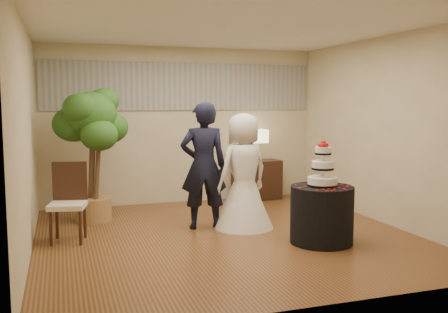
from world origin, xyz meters
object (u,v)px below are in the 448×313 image
object	(u,v)px
groom	(204,166)
cake_table	(322,215)
bride	(244,171)
ficus_tree	(92,154)
side_chair	(68,203)
table_lamp	(257,145)
console	(257,180)
wedding_cake	(323,163)

from	to	relation	value
groom	cake_table	xyz separation A→B (m)	(1.25, -1.21, -0.54)
bride	ficus_tree	size ratio (longest dim) A/B	0.80
side_chair	table_lamp	bearing A→B (deg)	40.16
ficus_tree	side_chair	bearing A→B (deg)	-109.44
groom	console	size ratio (longest dim) A/B	2.07
cake_table	wedding_cake	bearing A→B (deg)	0.00
cake_table	ficus_tree	distance (m)	3.56
console	ficus_tree	bearing A→B (deg)	-173.06
groom	console	xyz separation A→B (m)	(1.53, 1.73, -0.55)
wedding_cake	ficus_tree	bearing A→B (deg)	141.62
wedding_cake	cake_table	bearing A→B (deg)	0.00
groom	side_chair	bearing A→B (deg)	12.30
console	bride	bearing A→B (deg)	-124.61
console	cake_table	bearing A→B (deg)	-102.67
bride	wedding_cake	size ratio (longest dim) A/B	2.82
groom	side_chair	world-z (taller)	groom
cake_table	side_chair	world-z (taller)	side_chair
side_chair	wedding_cake	bearing A→B (deg)	-7.43
bride	cake_table	distance (m)	1.36
wedding_cake	bride	bearing A→B (deg)	122.25
cake_table	side_chair	xyz separation A→B (m)	(-3.13, 1.08, 0.14)
cake_table	ficus_tree	size ratio (longest dim) A/B	0.39
wedding_cake	table_lamp	bearing A→B (deg)	84.53
bride	console	bearing A→B (deg)	-133.54
groom	bride	distance (m)	0.59
groom	console	world-z (taller)	groom
side_chair	groom	bearing A→B (deg)	15.45
console	wedding_cake	bearing A→B (deg)	-102.67
table_lamp	ficus_tree	distance (m)	3.12
bride	cake_table	xyz separation A→B (m)	(0.68, -1.08, -0.46)
side_chair	ficus_tree	bearing A→B (deg)	82.19
console	side_chair	xyz separation A→B (m)	(-3.41, -1.85, 0.15)
side_chair	bride	bearing A→B (deg)	11.60
cake_table	wedding_cake	world-z (taller)	wedding_cake
wedding_cake	ficus_tree	world-z (taller)	ficus_tree
wedding_cake	console	bearing A→B (deg)	84.53
groom	side_chair	xyz separation A→B (m)	(-1.88, -0.13, -0.40)
ficus_tree	side_chair	distance (m)	1.27
wedding_cake	table_lamp	size ratio (longest dim) A/B	1.02
groom	wedding_cake	xyz separation A→B (m)	(1.25, -1.21, 0.13)
ficus_tree	table_lamp	bearing A→B (deg)	14.13
wedding_cake	table_lamp	xyz separation A→B (m)	(0.28, 2.93, -0.01)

